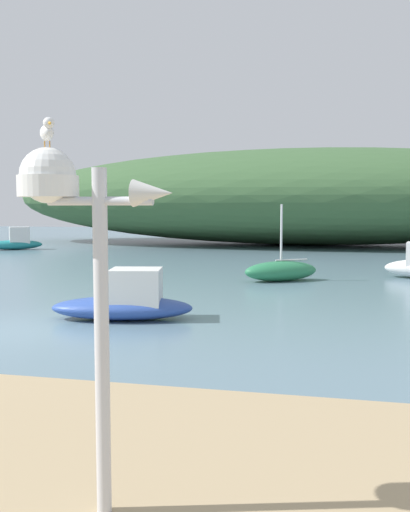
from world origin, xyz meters
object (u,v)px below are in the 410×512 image
object	(u,v)px
motorboat_east_reach	(126,301)
motorboat_west_reach	(16,242)
seagull_on_radar	(47,131)
sailboat_far_left	(281,271)
mast_structure	(69,216)

from	to	relation	value
motorboat_east_reach	motorboat_west_reach	size ratio (longest dim) A/B	1.06
motorboat_east_reach	motorboat_west_reach	distance (m)	24.59
seagull_on_radar	sailboat_far_left	distance (m)	16.92
seagull_on_radar	motorboat_east_reach	bearing A→B (deg)	106.86
seagull_on_radar	motorboat_east_reach	xyz separation A→B (m)	(-2.63, 8.68, -2.88)
motorboat_east_reach	sailboat_far_left	distance (m)	8.52
mast_structure	sailboat_far_left	distance (m)	16.80
seagull_on_radar	sailboat_far_left	xyz separation A→B (m)	(0.34, 16.66, -2.94)
mast_structure	sailboat_far_left	xyz separation A→B (m)	(0.18, 16.65, -2.27)
mast_structure	motorboat_east_reach	world-z (taller)	mast_structure
sailboat_far_left	motorboat_east_reach	bearing A→B (deg)	-110.40
seagull_on_radar	motorboat_west_reach	size ratio (longest dim) A/B	0.08
motorboat_east_reach	motorboat_west_reach	bearing A→B (deg)	126.91
sailboat_far_left	motorboat_west_reach	bearing A→B (deg)	146.64
sailboat_far_left	seagull_on_radar	bearing A→B (deg)	-91.17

